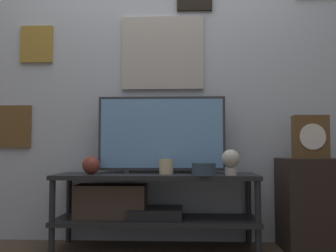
{
  "coord_description": "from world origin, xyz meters",
  "views": [
    {
      "loc": [
        0.2,
        -2.47,
        0.68
      ],
      "look_at": [
        0.08,
        0.26,
        0.84
      ],
      "focal_mm": 42.0,
      "sensor_mm": 36.0,
      "label": 1
    }
  ],
  "objects_px": {
    "vase_round_glass": "(91,165)",
    "candle_jar": "(166,166)",
    "television": "(162,134)",
    "mantel_clock": "(310,137)",
    "decorative_bust": "(231,160)",
    "vase_wide_bowl": "(204,169)"
  },
  "relations": [
    {
      "from": "vase_round_glass",
      "to": "candle_jar",
      "type": "relative_size",
      "value": 1.16
    },
    {
      "from": "candle_jar",
      "to": "decorative_bust",
      "type": "xyz_separation_m",
      "value": [
        0.43,
        -0.11,
        0.05
      ]
    },
    {
      "from": "television",
      "to": "decorative_bust",
      "type": "bearing_deg",
      "value": -25.96
    },
    {
      "from": "vase_round_glass",
      "to": "mantel_clock",
      "type": "height_order",
      "value": "mantel_clock"
    },
    {
      "from": "vase_round_glass",
      "to": "mantel_clock",
      "type": "distance_m",
      "value": 1.51
    },
    {
      "from": "television",
      "to": "mantel_clock",
      "type": "bearing_deg",
      "value": -5.41
    },
    {
      "from": "television",
      "to": "mantel_clock",
      "type": "distance_m",
      "value": 1.03
    },
    {
      "from": "vase_wide_bowl",
      "to": "vase_round_glass",
      "type": "bearing_deg",
      "value": 170.93
    },
    {
      "from": "vase_round_glass",
      "to": "candle_jar",
      "type": "height_order",
      "value": "vase_round_glass"
    },
    {
      "from": "television",
      "to": "vase_wide_bowl",
      "type": "height_order",
      "value": "television"
    },
    {
      "from": "vase_round_glass",
      "to": "decorative_bust",
      "type": "bearing_deg",
      "value": -5.9
    },
    {
      "from": "vase_wide_bowl",
      "to": "mantel_clock",
      "type": "distance_m",
      "value": 0.78
    },
    {
      "from": "decorative_bust",
      "to": "mantel_clock",
      "type": "height_order",
      "value": "mantel_clock"
    },
    {
      "from": "television",
      "to": "candle_jar",
      "type": "height_order",
      "value": "television"
    },
    {
      "from": "television",
      "to": "mantel_clock",
      "type": "relative_size",
      "value": 3.1
    },
    {
      "from": "vase_wide_bowl",
      "to": "mantel_clock",
      "type": "bearing_deg",
      "value": 11.9
    },
    {
      "from": "television",
      "to": "vase_round_glass",
      "type": "bearing_deg",
      "value": -164.83
    },
    {
      "from": "candle_jar",
      "to": "decorative_bust",
      "type": "relative_size",
      "value": 0.62
    },
    {
      "from": "vase_wide_bowl",
      "to": "vase_round_glass",
      "type": "xyz_separation_m",
      "value": [
        -0.77,
        0.12,
        0.02
      ]
    },
    {
      "from": "television",
      "to": "vase_wide_bowl",
      "type": "xyz_separation_m",
      "value": [
        0.29,
        -0.25,
        -0.24
      ]
    },
    {
      "from": "vase_wide_bowl",
      "to": "candle_jar",
      "type": "xyz_separation_m",
      "value": [
        -0.25,
        0.14,
        0.01
      ]
    },
    {
      "from": "television",
      "to": "vase_round_glass",
      "type": "distance_m",
      "value": 0.54
    }
  ]
}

